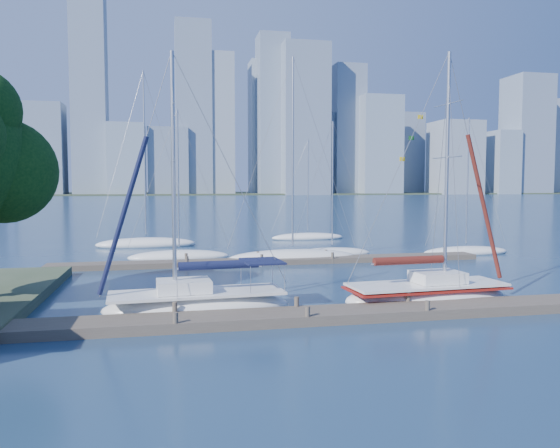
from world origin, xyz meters
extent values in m
plane|color=navy|center=(0.00, 0.00, 0.00)|extent=(700.00, 700.00, 0.00)
cube|color=#4E4339|center=(0.00, 0.00, 0.20)|extent=(26.00, 2.00, 0.40)
cube|color=#4E4339|center=(2.00, 16.00, 0.18)|extent=(30.00, 1.80, 0.36)
cube|color=#38472D|center=(0.00, 320.00, 0.00)|extent=(800.00, 100.00, 1.50)
sphere|color=black|center=(-12.36, 5.43, 6.08)|extent=(4.66, 4.66, 4.66)
ellipsoid|color=white|center=(-4.04, 2.24, 0.23)|extent=(8.06, 3.07, 1.39)
cube|color=white|center=(-4.04, 2.24, 0.88)|extent=(7.46, 2.83, 0.11)
cube|color=white|center=(-4.59, 2.20, 1.20)|extent=(2.32, 1.82, 0.51)
cylinder|color=silver|center=(-4.96, 2.18, 5.93)|extent=(0.17, 0.17, 10.01)
cylinder|color=silver|center=(-3.09, 2.30, 1.94)|extent=(3.75, 0.32, 0.09)
cylinder|color=black|center=(-3.09, 2.30, 2.04)|extent=(3.47, 0.58, 0.37)
cube|color=black|center=(-1.20, 2.41, 2.13)|extent=(1.80, 2.30, 0.07)
ellipsoid|color=white|center=(6.46, 2.06, 0.23)|extent=(8.05, 3.10, 1.39)
cube|color=white|center=(6.46, 2.06, 0.88)|extent=(7.45, 2.86, 0.11)
cube|color=white|center=(7.01, 2.10, 1.20)|extent=(2.32, 1.82, 0.51)
cylinder|color=silver|center=(7.38, 2.13, 6.20)|extent=(0.17, 0.17, 10.56)
cylinder|color=silver|center=(5.52, 2.00, 1.94)|extent=(3.74, 0.34, 0.09)
cylinder|color=#4E1310|center=(5.52, 2.00, 2.03)|extent=(3.46, 0.60, 0.37)
cube|color=maroon|center=(6.46, 2.06, 0.72)|extent=(7.63, 2.97, 0.09)
ellipsoid|color=white|center=(-4.42, 19.43, 0.19)|extent=(7.56, 2.84, 1.04)
cylinder|color=silver|center=(-4.42, 19.43, 5.92)|extent=(0.11, 0.11, 9.94)
ellipsoid|color=white|center=(3.58, 17.07, 0.22)|extent=(9.45, 2.57, 1.24)
cylinder|color=silver|center=(3.58, 17.07, 7.79)|extent=(0.13, 0.13, 13.34)
ellipsoid|color=white|center=(7.18, 19.11, 0.18)|extent=(6.46, 3.59, 0.96)
cylinder|color=silver|center=(7.18, 19.11, 5.58)|extent=(0.11, 0.11, 9.40)
ellipsoid|color=white|center=(17.84, 17.94, 0.17)|extent=(7.28, 2.30, 0.96)
cylinder|color=silver|center=(17.84, 17.94, 5.77)|extent=(0.10, 0.10, 9.80)
ellipsoid|color=white|center=(-7.10, 28.57, 0.22)|extent=(8.96, 5.51, 1.21)
cylinder|color=silver|center=(-7.10, 28.57, 8.25)|extent=(0.13, 0.13, 14.30)
ellipsoid|color=white|center=(8.63, 32.08, 0.18)|extent=(7.51, 2.52, 0.98)
cylinder|color=silver|center=(8.63, 32.08, 5.43)|extent=(0.11, 0.11, 9.09)
cube|color=slate|center=(-69.73, 287.50, 24.14)|extent=(23.56, 17.63, 48.29)
cube|color=#8794A2|center=(-47.55, 309.43, 17.74)|extent=(14.25, 17.61, 35.47)
cube|color=gray|center=(-25.94, 284.92, 19.17)|extent=(19.16, 19.81, 38.34)
cube|color=slate|center=(-4.22, 286.68, 18.37)|extent=(21.52, 16.86, 36.73)
cube|color=#8794A2|center=(21.35, 289.48, 39.35)|extent=(21.78, 14.99, 78.70)
cube|color=gray|center=(51.90, 304.67, 39.39)|extent=(15.68, 17.46, 78.78)
cube|color=slate|center=(70.99, 278.50, 41.84)|extent=(25.73, 18.95, 83.68)
cube|color=#8794A2|center=(91.42, 294.72, 23.87)|extent=(14.39, 17.11, 47.75)
cube|color=gray|center=(115.77, 279.60, 28.31)|extent=(23.41, 18.80, 56.62)
cube|color=slate|center=(147.05, 309.52, 25.72)|extent=(17.25, 17.52, 51.45)
cube|color=#8794A2|center=(164.09, 278.94, 21.61)|extent=(25.84, 23.94, 43.23)
cube|color=gray|center=(194.50, 279.05, 19.03)|extent=(14.91, 21.38, 38.06)
cube|color=slate|center=(213.93, 282.23, 36.17)|extent=(23.34, 23.60, 72.35)
cube|color=#8794A2|center=(241.25, 301.60, 30.85)|extent=(17.94, 17.08, 61.69)
cube|color=slate|center=(-45.00, 290.00, 53.13)|extent=(17.70, 18.00, 106.26)
cube|color=slate|center=(10.00, 290.00, 47.54)|extent=(19.59, 18.00, 95.09)
cube|color=slate|center=(55.00, 290.00, 45.28)|extent=(17.26, 18.00, 90.56)
cube|color=slate|center=(100.00, 290.00, 37.73)|extent=(18.09, 18.00, 75.46)
camera|label=1|loc=(-5.25, -20.95, 5.46)|focal=35.00mm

